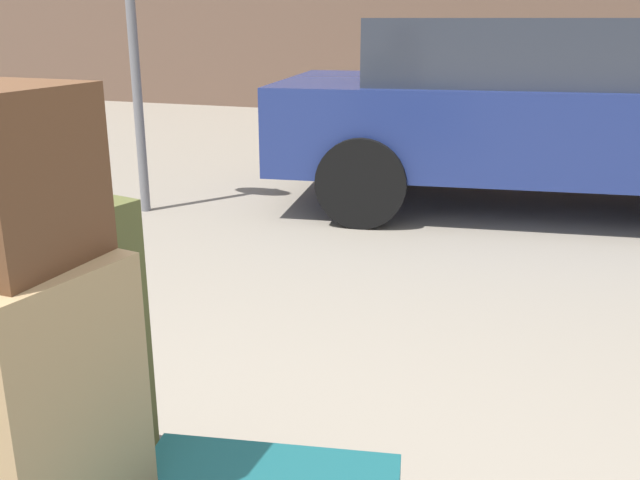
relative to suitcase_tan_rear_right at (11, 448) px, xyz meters
name	(u,v)px	position (x,y,z in m)	size (l,w,h in m)	color
suitcase_tan_rear_right	(11,448)	(0.00, 0.00, 0.00)	(0.42, 0.28, 0.71)	#9E7F56
suitcase_olive_front_left	(56,334)	(-0.26, 0.43, -0.01)	(0.42, 0.22, 0.69)	#4C5128
parked_car	(555,109)	(0.74, 4.86, 0.06)	(4.51, 2.40, 1.42)	navy
no_parking_sign	(131,12)	(-2.16, 3.66, 0.77)	(0.50, 0.10, 2.37)	slate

